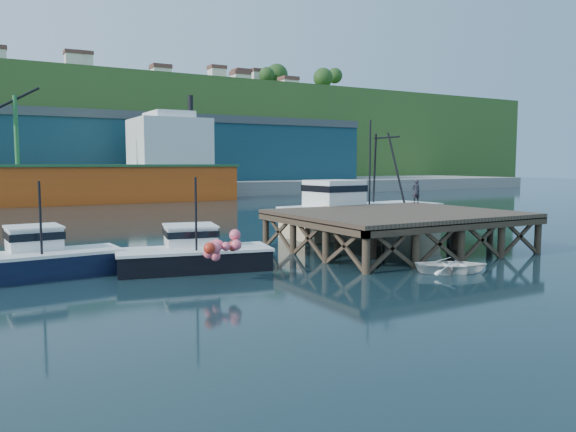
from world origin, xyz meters
TOP-DOWN VIEW (x-y plane):
  - ground at (0.00, 0.00)m, footprint 300.00×300.00m
  - wharf at (5.50, -0.19)m, footprint 12.00×10.00m
  - far_quay at (0.00, 70.00)m, footprint 160.00×40.00m
  - warehouse_mid at (0.00, 65.00)m, footprint 28.00×16.00m
  - warehouse_right at (30.00, 65.00)m, footprint 30.00×16.00m
  - cargo_ship at (-8.46, 48.00)m, footprint 55.50×10.00m
  - hillside at (0.00, 100.00)m, footprint 220.00×50.00m
  - boat_navy at (-12.56, 1.70)m, footprint 6.63×3.69m
  - boat_black at (-6.30, 0.00)m, footprint 7.11×5.90m
  - trawler at (7.89, 6.50)m, footprint 11.77×5.09m
  - dinghy at (3.21, -6.37)m, footprint 3.78×3.42m
  - dockworker at (10.90, 4.40)m, footprint 0.65×0.52m

SIDE VIEW (x-z plane):
  - ground at x=0.00m, z-range 0.00..0.00m
  - dinghy at x=3.21m, z-range 0.00..0.64m
  - boat_black at x=-6.30m, z-range -1.32..2.85m
  - boat_navy at x=-12.56m, z-range -1.21..2.84m
  - far_quay at x=0.00m, z-range 0.00..2.00m
  - trawler at x=7.89m, z-range -2.26..5.41m
  - wharf at x=5.50m, z-range 0.63..3.25m
  - dockworker at x=10.90m, z-range 2.12..3.68m
  - cargo_ship at x=-8.46m, z-range -3.56..10.19m
  - warehouse_mid at x=0.00m, z-range 2.00..11.00m
  - warehouse_right at x=30.00m, z-range 2.00..11.00m
  - hillside at x=0.00m, z-range 0.00..22.00m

